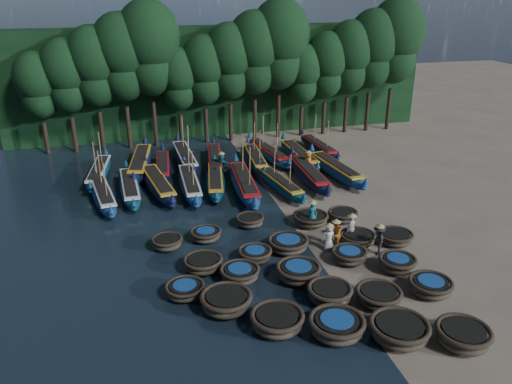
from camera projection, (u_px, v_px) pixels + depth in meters
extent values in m
plane|color=gray|center=(301.00, 237.00, 28.92)|extent=(120.00, 120.00, 0.00)
cube|color=black|center=(222.00, 80.00, 47.98)|extent=(40.00, 3.00, 10.00)
ellipsoid|color=#4D4230|center=(336.00, 328.00, 20.67)|extent=(2.43, 2.43, 0.75)
torus|color=#3B2E23|center=(337.00, 321.00, 20.53)|extent=(2.40, 2.40, 0.23)
cylinder|color=black|center=(337.00, 320.00, 20.51)|extent=(1.83, 1.83, 0.07)
cylinder|color=navy|center=(337.00, 319.00, 20.50)|extent=(1.41, 1.41, 0.05)
ellipsoid|color=#4D4230|center=(399.00, 332.00, 20.42)|extent=(3.05, 3.05, 0.74)
torus|color=#3B2E23|center=(400.00, 325.00, 20.29)|extent=(2.52, 2.52, 0.23)
cylinder|color=black|center=(400.00, 324.00, 20.27)|extent=(1.93, 1.93, 0.07)
ellipsoid|color=#4D4230|center=(463.00, 338.00, 20.10)|extent=(2.74, 2.74, 0.74)
torus|color=#3B2E23|center=(464.00, 331.00, 19.96)|extent=(2.27, 2.27, 0.23)
cylinder|color=black|center=(464.00, 330.00, 19.95)|extent=(1.72, 1.72, 0.07)
ellipsoid|color=#4D4230|center=(226.00, 303.00, 22.27)|extent=(2.73, 2.73, 0.75)
torus|color=#3B2E23|center=(226.00, 297.00, 22.13)|extent=(2.38, 2.38, 0.23)
cylinder|color=black|center=(226.00, 296.00, 22.11)|extent=(1.81, 1.81, 0.07)
ellipsoid|color=#4D4230|center=(277.00, 322.00, 21.02)|extent=(2.71, 2.71, 0.74)
torus|color=#3B2E23|center=(277.00, 316.00, 20.88)|extent=(2.34, 2.34, 0.22)
cylinder|color=black|center=(277.00, 315.00, 20.87)|extent=(1.78, 1.78, 0.07)
ellipsoid|color=#4D4230|center=(329.00, 295.00, 22.84)|extent=(2.48, 2.48, 0.75)
torus|color=#3B2E23|center=(330.00, 289.00, 22.70)|extent=(2.12, 2.12, 0.23)
cylinder|color=black|center=(330.00, 288.00, 22.68)|extent=(1.59, 1.59, 0.07)
ellipsoid|color=#4D4230|center=(378.00, 298.00, 22.69)|extent=(2.43, 2.43, 0.70)
torus|color=#3B2E23|center=(379.00, 292.00, 22.56)|extent=(2.14, 2.14, 0.21)
cylinder|color=black|center=(379.00, 291.00, 22.55)|extent=(1.62, 1.62, 0.06)
ellipsoid|color=#4D4230|center=(430.00, 288.00, 23.48)|extent=(2.08, 2.08, 0.66)
torus|color=#3B2E23|center=(431.00, 282.00, 23.36)|extent=(2.11, 2.11, 0.20)
cylinder|color=black|center=(431.00, 281.00, 23.34)|extent=(1.60, 1.60, 0.06)
cylinder|color=navy|center=(431.00, 281.00, 23.33)|extent=(1.23, 1.23, 0.04)
ellipsoid|color=#4D4230|center=(185.00, 291.00, 23.31)|extent=(2.00, 2.00, 0.57)
torus|color=#3B2E23|center=(185.00, 286.00, 23.21)|extent=(1.90, 1.90, 0.17)
cylinder|color=black|center=(185.00, 285.00, 23.19)|extent=(1.45, 1.45, 0.05)
cylinder|color=navy|center=(185.00, 285.00, 23.18)|extent=(1.11, 1.11, 0.03)
ellipsoid|color=#4D4230|center=(240.00, 275.00, 24.55)|extent=(2.02, 2.02, 0.64)
torus|color=#3B2E23|center=(240.00, 270.00, 24.43)|extent=(2.01, 2.01, 0.19)
cylinder|color=black|center=(240.00, 269.00, 24.41)|extent=(1.52, 1.52, 0.06)
cylinder|color=navy|center=(240.00, 268.00, 24.40)|extent=(1.17, 1.17, 0.04)
ellipsoid|color=#4D4230|center=(298.00, 274.00, 24.56)|extent=(2.72, 2.72, 0.74)
torus|color=#3B2E23|center=(298.00, 267.00, 24.43)|extent=(2.26, 2.26, 0.22)
cylinder|color=black|center=(299.00, 267.00, 24.41)|extent=(1.71, 1.71, 0.07)
cylinder|color=navy|center=(299.00, 266.00, 24.40)|extent=(1.31, 1.31, 0.04)
ellipsoid|color=#4D4230|center=(349.00, 257.00, 26.20)|extent=(2.05, 2.05, 0.63)
torus|color=#3B2E23|center=(350.00, 252.00, 26.09)|extent=(1.92, 1.92, 0.19)
cylinder|color=black|center=(350.00, 251.00, 26.08)|extent=(1.45, 1.45, 0.06)
cylinder|color=navy|center=(350.00, 250.00, 26.06)|extent=(1.12, 1.12, 0.04)
ellipsoid|color=#4D4230|center=(397.00, 265.00, 25.36)|extent=(2.31, 2.31, 0.70)
torus|color=#3B2E23|center=(398.00, 259.00, 25.23)|extent=(1.96, 1.96, 0.21)
cylinder|color=black|center=(398.00, 259.00, 25.22)|extent=(1.47, 1.47, 0.06)
cylinder|color=navy|center=(398.00, 258.00, 25.20)|extent=(1.13, 1.13, 0.04)
ellipsoid|color=#4D4230|center=(203.00, 265.00, 25.40)|extent=(2.30, 2.30, 0.65)
torus|color=#3B2E23|center=(203.00, 260.00, 25.28)|extent=(2.04, 2.04, 0.20)
cylinder|color=black|center=(203.00, 259.00, 25.27)|extent=(1.55, 1.55, 0.06)
ellipsoid|color=#4D4230|center=(255.00, 256.00, 26.26)|extent=(2.17, 2.17, 0.63)
torus|color=#3B2E23|center=(255.00, 251.00, 26.15)|extent=(1.83, 1.83, 0.19)
cylinder|color=black|center=(255.00, 250.00, 26.13)|extent=(1.37, 1.37, 0.06)
cylinder|color=navy|center=(255.00, 250.00, 26.12)|extent=(1.06, 1.06, 0.04)
ellipsoid|color=#4D4230|center=(288.00, 245.00, 27.29)|extent=(2.71, 2.71, 0.67)
torus|color=#3B2E23|center=(288.00, 240.00, 27.17)|extent=(2.25, 2.25, 0.20)
cylinder|color=black|center=(288.00, 240.00, 27.15)|extent=(1.72, 1.72, 0.06)
cylinder|color=navy|center=(288.00, 239.00, 27.14)|extent=(1.32, 1.32, 0.04)
ellipsoid|color=#4D4230|center=(357.00, 239.00, 28.02)|extent=(2.25, 2.25, 0.59)
torus|color=#3B2E23|center=(358.00, 235.00, 27.91)|extent=(2.04, 2.04, 0.18)
cylinder|color=black|center=(358.00, 234.00, 27.90)|extent=(1.56, 1.56, 0.05)
ellipsoid|color=#4D4230|center=(395.00, 238.00, 28.11)|extent=(2.41, 2.41, 0.60)
torus|color=#3B2E23|center=(396.00, 234.00, 28.01)|extent=(2.03, 2.03, 0.18)
cylinder|color=black|center=(396.00, 233.00, 27.99)|extent=(1.55, 1.55, 0.05)
ellipsoid|color=#4D4230|center=(167.00, 244.00, 27.54)|extent=(1.92, 1.92, 0.60)
torus|color=#3B2E23|center=(167.00, 239.00, 27.43)|extent=(1.74, 1.74, 0.18)
cylinder|color=black|center=(167.00, 238.00, 27.42)|extent=(1.30, 1.30, 0.05)
ellipsoid|color=#4D4230|center=(206.00, 236.00, 28.41)|extent=(1.74, 1.74, 0.59)
torus|color=#3B2E23|center=(206.00, 231.00, 28.30)|extent=(1.81, 1.81, 0.18)
cylinder|color=black|center=(206.00, 231.00, 28.29)|extent=(1.36, 1.36, 0.05)
cylinder|color=navy|center=(206.00, 230.00, 28.27)|extent=(1.05, 1.05, 0.04)
ellipsoid|color=#4D4230|center=(250.00, 222.00, 30.10)|extent=(1.96, 1.96, 0.59)
torus|color=#3B2E23|center=(250.00, 218.00, 29.99)|extent=(1.73, 1.73, 0.18)
cylinder|color=black|center=(250.00, 217.00, 29.98)|extent=(1.30, 1.30, 0.05)
ellipsoid|color=#4D4230|center=(310.00, 220.00, 30.24)|extent=(2.54, 2.54, 0.65)
torus|color=#3B2E23|center=(311.00, 216.00, 30.12)|extent=(2.18, 2.18, 0.20)
cylinder|color=black|center=(311.00, 215.00, 30.11)|extent=(1.66, 1.66, 0.06)
ellipsoid|color=#4D4230|center=(343.00, 217.00, 30.71)|extent=(1.99, 1.99, 0.63)
torus|color=#3B2E23|center=(343.00, 212.00, 30.60)|extent=(1.86, 1.86, 0.19)
cylinder|color=black|center=(343.00, 212.00, 30.58)|extent=(1.40, 1.40, 0.06)
ellipsoid|color=navy|center=(103.00, 196.00, 33.36)|extent=(2.51, 7.60, 0.94)
cone|color=navy|center=(95.00, 170.00, 36.21)|extent=(0.41, 0.41, 0.56)
cone|color=navy|center=(111.00, 209.00, 30.06)|extent=(0.41, 0.41, 0.47)
cube|color=silver|center=(103.00, 190.00, 33.21)|extent=(1.88, 5.88, 0.11)
cube|color=black|center=(102.00, 189.00, 33.18)|extent=(1.52, 5.10, 0.09)
cylinder|color=#997F4C|center=(100.00, 169.00, 33.77)|extent=(0.07, 0.22, 2.62)
cylinder|color=#997F4C|center=(105.00, 182.00, 31.64)|extent=(0.07, 0.22, 2.62)
plane|color=red|center=(105.00, 164.00, 31.25)|extent=(0.00, 0.33, 0.33)
ellipsoid|color=#0D3E4D|center=(130.00, 188.00, 34.51)|extent=(1.72, 7.75, 0.96)
cone|color=#0D3E4D|center=(126.00, 163.00, 37.58)|extent=(0.42, 0.42, 0.58)
cone|color=#0D3E4D|center=(133.00, 202.00, 30.98)|extent=(0.42, 0.42, 0.48)
cube|color=silver|center=(129.00, 183.00, 34.35)|extent=(1.27, 6.00, 0.12)
cube|color=black|center=(129.00, 182.00, 34.32)|extent=(0.98, 5.22, 0.10)
ellipsoid|color=#0F1438|center=(158.00, 185.00, 35.01)|extent=(2.71, 8.33, 1.03)
cone|color=#0F1438|center=(145.00, 159.00, 38.14)|extent=(0.45, 0.45, 0.62)
cone|color=#0F1438|center=(172.00, 198.00, 31.39)|extent=(0.45, 0.45, 0.51)
cube|color=gold|center=(158.00, 179.00, 34.85)|extent=(2.04, 6.45, 0.12)
cube|color=black|center=(158.00, 178.00, 34.82)|extent=(1.64, 5.59, 0.10)
ellipsoid|color=navy|center=(190.00, 185.00, 35.11)|extent=(1.61, 7.89, 0.98)
cone|color=navy|center=(184.00, 159.00, 38.31)|extent=(0.43, 0.43, 0.59)
cone|color=navy|center=(196.00, 198.00, 31.44)|extent=(0.43, 0.43, 0.49)
cube|color=silver|center=(190.00, 179.00, 34.95)|extent=(1.18, 6.11, 0.12)
cube|color=black|center=(190.00, 178.00, 34.92)|extent=(0.90, 5.32, 0.10)
cylinder|color=#997F4C|center=(189.00, 158.00, 35.59)|extent=(0.07, 0.23, 2.75)
cylinder|color=#997F4C|center=(193.00, 171.00, 33.20)|extent=(0.07, 0.23, 2.75)
plane|color=red|center=(194.00, 154.00, 32.77)|extent=(0.00, 0.34, 0.34)
ellipsoid|color=#0D3E4D|center=(216.00, 182.00, 35.74)|extent=(2.52, 7.57, 0.93)
cone|color=#0D3E4D|center=(214.00, 158.00, 38.84)|extent=(0.41, 0.41, 0.56)
cone|color=#0D3E4D|center=(216.00, 194.00, 32.18)|extent=(0.41, 0.41, 0.47)
cube|color=gold|center=(215.00, 177.00, 35.59)|extent=(1.90, 5.85, 0.11)
cube|color=black|center=(215.00, 176.00, 35.56)|extent=(1.53, 5.08, 0.09)
ellipsoid|color=navy|center=(244.00, 185.00, 35.01)|extent=(2.19, 8.79, 1.09)
cone|color=navy|center=(235.00, 156.00, 38.59)|extent=(0.48, 0.48, 0.65)
cone|color=navy|center=(255.00, 200.00, 30.91)|extent=(0.48, 0.48, 0.54)
cube|color=#B11518|center=(244.00, 178.00, 34.84)|extent=(1.63, 6.81, 0.13)
cube|color=black|center=(244.00, 177.00, 34.80)|extent=(1.27, 5.92, 0.11)
cylinder|color=#997F4C|center=(243.00, 155.00, 35.55)|extent=(0.08, 0.26, 3.04)
cylinder|color=#997F4C|center=(250.00, 169.00, 32.88)|extent=(0.08, 0.26, 3.04)
plane|color=red|center=(252.00, 150.00, 32.40)|extent=(0.00, 0.38, 0.38)
ellipsoid|color=#0D3E4D|center=(280.00, 185.00, 35.26)|extent=(2.42, 7.31, 0.90)
cone|color=#0D3E4D|center=(260.00, 162.00, 38.00)|extent=(0.40, 0.40, 0.54)
cone|color=#0D3E4D|center=(304.00, 195.00, 32.09)|extent=(0.40, 0.40, 0.45)
cube|color=gold|center=(280.00, 180.00, 35.12)|extent=(1.82, 5.66, 0.11)
cube|color=black|center=(280.00, 179.00, 35.09)|extent=(1.46, 4.91, 0.09)
cylinder|color=#997F4C|center=(275.00, 161.00, 35.65)|extent=(0.06, 0.21, 2.52)
cylinder|color=#997F4C|center=(290.00, 171.00, 33.60)|extent=(0.06, 0.21, 2.52)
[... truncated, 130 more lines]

